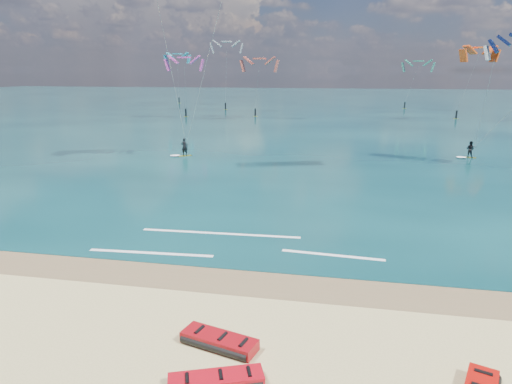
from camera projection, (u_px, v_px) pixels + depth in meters
ground at (291, 142)px, 53.70m from camera, size 320.00×320.00×0.00m
wet_sand_strip at (188, 277)px, 18.59m from camera, size 320.00×2.40×0.01m
sea at (320, 104)px, 114.43m from camera, size 320.00×200.00×0.04m
packed_kite_mid at (219, 346)px, 13.93m from camera, size 2.80×1.78×0.41m
kitesurfer_main at (186, 58)px, 39.44m from camera, size 9.32×7.70×17.71m
kitesurfer_far at (501, 91)px, 39.55m from camera, size 8.29×6.96×12.22m
shoreline_foam at (226, 244)px, 21.95m from camera, size 13.48×3.65×0.01m
distant_kites at (281, 83)px, 87.72m from camera, size 66.43×35.15×13.58m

